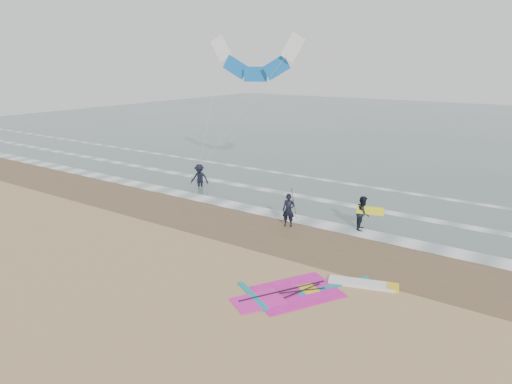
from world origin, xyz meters
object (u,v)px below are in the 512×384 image
Objects in this scene: person_wading at (199,173)px; person_walking at (363,213)px; windsurf_rig at (314,290)px; surf_kite at (255,61)px; person_standing at (289,210)px.

person_walking is at bearing -26.07° from person_wading.
windsurf_rig is at bearing 174.61° from person_walking.
windsurf_rig is 16.95m from surf_kite.
surf_kite reaches higher than person_standing.
surf_kite is at bearing 53.40° from person_walking.
windsurf_rig is 3.08× the size of person_standing.
person_standing is 3.66m from person_walking.
surf_kite is at bearing 22.51° from person_wading.
windsurf_rig is 3.06× the size of person_walking.
person_wading reaches higher than person_standing.
person_wading is 8.01m from surf_kite.
surf_kite is (-5.90, 5.61, 7.19)m from person_standing.
person_walking is at bearing 97.99° from windsurf_rig.
windsurf_rig is at bearing -69.99° from person_standing.
person_standing is at bearing -38.99° from person_wading.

